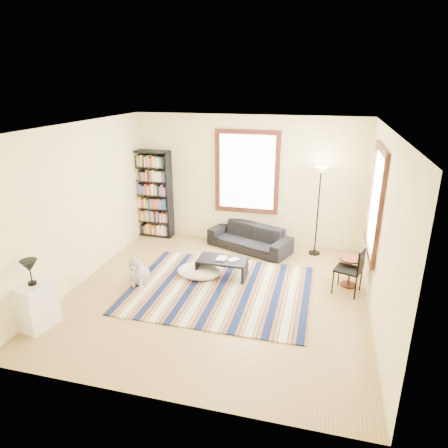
% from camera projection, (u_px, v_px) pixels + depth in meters
% --- Properties ---
extents(floor, '(5.00, 5.00, 0.10)m').
position_uv_depth(floor, '(217.00, 296.00, 6.88)').
color(floor, '#AA8A4D').
rests_on(floor, ground).
extents(ceiling, '(5.00, 5.00, 0.10)m').
position_uv_depth(ceiling, '(216.00, 124.00, 5.90)').
color(ceiling, white).
rests_on(ceiling, floor).
extents(wall_back, '(5.00, 0.10, 2.80)m').
position_uv_depth(wall_back, '(247.00, 180.00, 8.71)').
color(wall_back, '#FFF2AB').
rests_on(wall_back, floor).
extents(wall_front, '(5.00, 0.10, 2.80)m').
position_uv_depth(wall_front, '(149.00, 294.00, 4.06)').
color(wall_front, '#FFF2AB').
rests_on(wall_front, floor).
extents(wall_left, '(0.10, 5.00, 2.80)m').
position_uv_depth(wall_left, '(76.00, 205.00, 6.99)').
color(wall_left, '#FFF2AB').
rests_on(wall_left, floor).
extents(wall_right, '(0.10, 5.00, 2.80)m').
position_uv_depth(wall_right, '(385.00, 231.00, 5.79)').
color(wall_right, '#FFF2AB').
rests_on(wall_right, floor).
extents(window_back, '(1.20, 0.06, 1.60)m').
position_uv_depth(window_back, '(247.00, 172.00, 8.57)').
color(window_back, white).
rests_on(window_back, wall_back).
extents(window_right, '(0.06, 1.20, 1.60)m').
position_uv_depth(window_right, '(376.00, 202.00, 6.47)').
color(window_right, white).
rests_on(window_right, wall_right).
extents(rug, '(3.15, 2.52, 0.02)m').
position_uv_depth(rug, '(220.00, 289.00, 7.00)').
color(rug, '#0C173D').
rests_on(rug, floor).
extents(sofa, '(1.93, 1.32, 0.52)m').
position_uv_depth(sofa, '(249.00, 238.00, 8.60)').
color(sofa, black).
rests_on(sofa, floor).
extents(bookshelf, '(0.90, 0.30, 2.00)m').
position_uv_depth(bookshelf, '(152.00, 194.00, 9.15)').
color(bookshelf, black).
rests_on(bookshelf, floor).
extents(coffee_table, '(1.01, 0.77, 0.36)m').
position_uv_depth(coffee_table, '(222.00, 268.00, 7.40)').
color(coffee_table, black).
rests_on(coffee_table, floor).
extents(book_a, '(0.18, 0.24, 0.02)m').
position_uv_depth(book_a, '(217.00, 258.00, 7.36)').
color(book_a, beige).
rests_on(book_a, coffee_table).
extents(book_b, '(0.24, 0.25, 0.02)m').
position_uv_depth(book_b, '(231.00, 258.00, 7.35)').
color(book_b, beige).
rests_on(book_b, coffee_table).
extents(floor_cushion, '(1.02, 0.90, 0.21)m').
position_uv_depth(floor_cushion, '(199.00, 271.00, 7.43)').
color(floor_cushion, white).
rests_on(floor_cushion, floor).
extents(floor_lamp, '(0.35, 0.35, 1.86)m').
position_uv_depth(floor_lamp, '(318.00, 212.00, 8.14)').
color(floor_lamp, black).
rests_on(floor_lamp, floor).
extents(side_table, '(0.49, 0.49, 0.54)m').
position_uv_depth(side_table, '(350.00, 272.00, 7.04)').
color(side_table, '#441E11').
rests_on(side_table, floor).
extents(folding_chair, '(0.52, 0.51, 0.86)m').
position_uv_depth(folding_chair, '(348.00, 270.00, 6.77)').
color(folding_chair, black).
rests_on(folding_chair, floor).
extents(white_cabinet, '(0.47, 0.56, 0.70)m').
position_uv_depth(white_cabinet, '(36.00, 306.00, 5.83)').
color(white_cabinet, white).
rests_on(white_cabinet, floor).
extents(table_lamp, '(0.25, 0.25, 0.38)m').
position_uv_depth(table_lamp, '(30.00, 272.00, 5.65)').
color(table_lamp, black).
rests_on(table_lamp, white_cabinet).
extents(dog, '(0.48, 0.61, 0.56)m').
position_uv_depth(dog, '(139.00, 269.00, 7.12)').
color(dog, '#B1B1B1').
rests_on(dog, floor).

